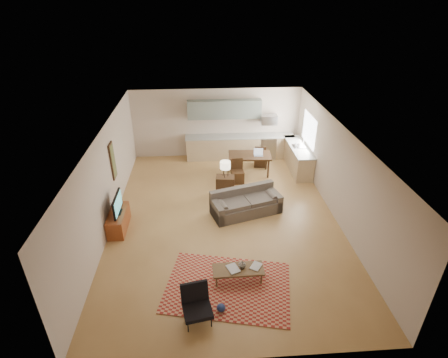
{
  "coord_description": "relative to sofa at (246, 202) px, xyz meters",
  "views": [
    {
      "loc": [
        -0.62,
        -8.49,
        5.97
      ],
      "look_at": [
        0.0,
        0.3,
        1.15
      ],
      "focal_mm": 28.0,
      "sensor_mm": 36.0,
      "label": 1
    }
  ],
  "objects": [
    {
      "name": "room",
      "position": [
        -0.66,
        -0.23,
        0.98
      ],
      "size": [
        9.0,
        9.0,
        9.0
      ],
      "color": "#A87A44",
      "rests_on": "ground"
    },
    {
      "name": "kitchen_counter_back",
      "position": [
        0.24,
        3.95,
        0.09
      ],
      "size": [
        4.26,
        0.64,
        0.92
      ],
      "primitive_type": null,
      "color": "tan",
      "rests_on": "ground"
    },
    {
      "name": "kitchen_counter_right",
      "position": [
        2.27,
        2.77,
        0.09
      ],
      "size": [
        0.64,
        2.26,
        0.92
      ],
      "primitive_type": null,
      "color": "tan",
      "rests_on": "ground"
    },
    {
      "name": "kitchen_range",
      "position": [
        1.34,
        3.95,
        0.08
      ],
      "size": [
        0.62,
        0.62,
        0.9
      ],
      "primitive_type": "cube",
      "color": "#A5A8AD",
      "rests_on": "ground"
    },
    {
      "name": "kitchen_microwave",
      "position": [
        1.34,
        3.97,
        1.18
      ],
      "size": [
        0.62,
        0.4,
        0.35
      ],
      "primitive_type": "cube",
      "color": "#A5A8AD",
      "rests_on": "room"
    },
    {
      "name": "upper_cabinets",
      "position": [
        -0.36,
        4.1,
        1.58
      ],
      "size": [
        2.8,
        0.34,
        0.7
      ],
      "primitive_type": "cube",
      "color": "slate",
      "rests_on": "room"
    },
    {
      "name": "window_right",
      "position": [
        2.57,
        2.77,
        1.18
      ],
      "size": [
        0.02,
        1.4,
        1.05
      ],
      "primitive_type": "cube",
      "color": "white",
      "rests_on": "room"
    },
    {
      "name": "wall_art_left",
      "position": [
        -3.87,
        0.67,
        1.18
      ],
      "size": [
        0.06,
        0.42,
        1.1
      ],
      "primitive_type": null,
      "color": "olive",
      "rests_on": "room"
    },
    {
      "name": "triptych",
      "position": [
        -0.76,
        4.24,
        1.38
      ],
      "size": [
        1.7,
        0.04,
        0.5
      ],
      "primitive_type": null,
      "color": "beige",
      "rests_on": "room"
    },
    {
      "name": "rug",
      "position": [
        -0.79,
        -2.95,
        -0.36
      ],
      "size": [
        3.12,
        2.46,
        0.02
      ],
      "primitive_type": "cube",
      "rotation": [
        0.0,
        0.0,
        -0.21
      ],
      "color": "maroon",
      "rests_on": "floor"
    },
    {
      "name": "sofa",
      "position": [
        0.0,
        0.0,
        0.0
      ],
      "size": [
        2.33,
        1.52,
        0.75
      ],
      "primitive_type": null,
      "rotation": [
        0.0,
        0.0,
        0.3
      ],
      "color": "brown",
      "rests_on": "floor"
    },
    {
      "name": "coffee_table",
      "position": [
        -0.53,
        -2.76,
        -0.2
      ],
      "size": [
        1.19,
        0.49,
        0.35
      ],
      "primitive_type": null,
      "rotation": [
        0.0,
        0.0,
        0.02
      ],
      "color": "brown",
      "rests_on": "floor"
    },
    {
      "name": "book_a",
      "position": [
        -0.76,
        -2.81,
        -0.01
      ],
      "size": [
        0.46,
        0.49,
        0.03
      ],
      "primitive_type": "imported",
      "rotation": [
        0.0,
        0.0,
        0.38
      ],
      "color": "maroon",
      "rests_on": "coffee_table"
    },
    {
      "name": "book_b",
      "position": [
        -0.21,
        -2.65,
        -0.01
      ],
      "size": [
        0.48,
        0.48,
        0.02
      ],
      "primitive_type": "imported",
      "rotation": [
        0.0,
        0.0,
        -0.57
      ],
      "color": "navy",
      "rests_on": "coffee_table"
    },
    {
      "name": "vase",
      "position": [
        -0.44,
        -2.71,
        0.07
      ],
      "size": [
        0.23,
        0.23,
        0.18
      ],
      "primitive_type": "imported",
      "rotation": [
        0.0,
        0.0,
        -0.18
      ],
      "color": "black",
      "rests_on": "coffee_table"
    },
    {
      "name": "armchair",
      "position": [
        -1.47,
        -3.8,
        0.0
      ],
      "size": [
        0.77,
        0.77,
        0.75
      ],
      "primitive_type": null,
      "rotation": [
        0.0,
        0.0,
        0.19
      ],
      "color": "black",
      "rests_on": "floor"
    },
    {
      "name": "tv_credenza",
      "position": [
        -3.67,
        -0.53,
        -0.1
      ],
      "size": [
        0.45,
        1.17,
        0.54
      ],
      "primitive_type": null,
      "color": "brown",
      "rests_on": "floor"
    },
    {
      "name": "tv",
      "position": [
        -3.62,
        -0.53,
        0.44
      ],
      "size": [
        0.09,
        0.9,
        0.54
      ],
      "primitive_type": null,
      "color": "black",
      "rests_on": "tv_credenza"
    },
    {
      "name": "console_table",
      "position": [
        -0.55,
        1.08,
        -0.03
      ],
      "size": [
        0.63,
        0.46,
        0.68
      ],
      "primitive_type": null,
      "rotation": [
        0.0,
        0.0,
        -0.11
      ],
      "color": "#321F11",
      "rests_on": "floor"
    },
    {
      "name": "table_lamp",
      "position": [
        -0.55,
        1.08,
        0.59
      ],
      "size": [
        0.38,
        0.38,
        0.55
      ],
      "primitive_type": null,
      "rotation": [
        0.0,
        0.0,
        -0.16
      ],
      "color": "beige",
      "rests_on": "console_table"
    },
    {
      "name": "dining_table",
      "position": [
        0.43,
        2.53,
        0.01
      ],
      "size": [
        1.55,
        0.95,
        0.76
      ],
      "primitive_type": null,
      "rotation": [
        0.0,
        0.0,
        -0.06
      ],
      "color": "#321F11",
      "rests_on": "floor"
    },
    {
      "name": "dining_chair_near",
      "position": [
        -0.06,
        1.91,
        0.05
      ],
      "size": [
        0.43,
        0.45,
        0.85
      ],
      "primitive_type": null,
      "rotation": [
        0.0,
        0.0,
        0.07
      ],
      "color": "#321F11",
      "rests_on": "floor"
    },
    {
      "name": "dining_chair_far",
      "position": [
        0.92,
        3.15,
        0.06
      ],
      "size": [
        0.48,
        0.5,
        0.87
      ],
      "primitive_type": null,
      "rotation": [
        0.0,
        0.0,
        2.97
      ],
      "color": "#321F11",
      "rests_on": "floor"
    },
    {
      "name": "laptop",
      "position": [
        0.73,
        2.43,
        0.5
      ],
      "size": [
        0.34,
        0.27,
        0.24
      ],
      "primitive_type": null,
      "rotation": [
        0.0,
        0.0,
        -0.09
      ],
      "color": "#A5A8AD",
      "rests_on": "dining_table"
    },
    {
      "name": "soap_bottle",
      "position": [
        2.17,
        2.82,
        0.64
      ],
      "size": [
        0.12,
        0.12,
        0.19
      ],
      "primitive_type": "imported",
      "rotation": [
        0.0,
        0.0,
        -0.21
      ],
      "color": "beige",
      "rests_on": "kitchen_counter_right"
    }
  ]
}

